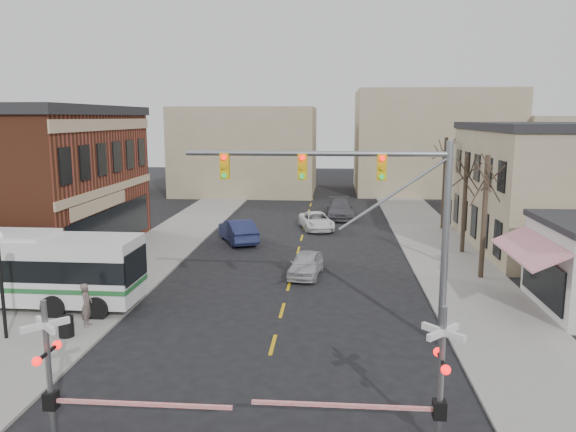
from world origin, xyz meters
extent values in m
plane|color=black|center=(0.00, 0.00, 0.00)|extent=(160.00, 160.00, 0.00)
cube|color=gray|center=(-9.50, 20.00, 0.06)|extent=(5.00, 60.00, 0.12)
cube|color=gray|center=(9.50, 20.00, 0.06)|extent=(5.00, 60.00, 0.12)
cube|color=tan|center=(-11.95, 16.00, 4.30)|extent=(0.10, 15.00, 0.50)
cube|color=tan|center=(-11.95, 16.00, 8.40)|extent=(0.10, 15.00, 0.70)
cube|color=black|center=(-11.95, 16.00, 1.80)|extent=(0.08, 13.00, 2.60)
cube|color=red|center=(11.20, 7.00, 3.00)|extent=(1.68, 6.00, 0.87)
cylinder|color=#382B21|center=(10.50, 12.00, 3.50)|extent=(0.28, 0.28, 6.75)
cylinder|color=#382B21|center=(10.80, 18.00, 3.27)|extent=(0.28, 0.28, 6.30)
cylinder|color=#382B21|center=(11.00, 26.00, 3.72)|extent=(0.28, 0.28, 7.20)
cube|color=#20622E|center=(-13.30, 5.50, 1.27)|extent=(13.29, 3.04, 0.22)
cylinder|color=black|center=(-13.30, 5.50, 0.55)|extent=(1.13, 2.88, 1.10)
cylinder|color=gray|center=(6.60, 2.60, 4.00)|extent=(0.28, 0.28, 8.00)
cylinder|color=gray|center=(1.60, 2.60, 7.50)|extent=(10.00, 0.20, 0.20)
cube|color=gold|center=(4.10, 2.60, 7.00)|extent=(0.35, 0.30, 1.00)
cube|color=gold|center=(1.10, 2.60, 7.00)|extent=(0.35, 0.30, 1.00)
cube|color=gold|center=(-1.90, 2.60, 7.00)|extent=(0.35, 0.30, 1.00)
cylinder|color=gray|center=(-5.46, -4.90, 2.00)|extent=(0.16, 0.16, 4.00)
cube|color=silver|center=(-5.46, -4.90, 3.30)|extent=(1.00, 1.00, 0.18)
cube|color=silver|center=(-5.46, -4.90, 3.30)|extent=(1.00, 1.00, 0.18)
sphere|color=#FF0C0C|center=(-5.46, -5.45, 2.50)|extent=(0.26, 0.26, 0.26)
sphere|color=#FF0C0C|center=(-5.46, -4.35, 2.50)|extent=(0.26, 0.26, 0.26)
cube|color=black|center=(-5.46, -4.90, 1.10)|extent=(0.35, 0.35, 0.50)
cube|color=#FF0C0C|center=(-2.86, -4.90, 1.10)|extent=(5.00, 0.10, 0.10)
cylinder|color=gray|center=(5.22, -4.54, 2.00)|extent=(0.16, 0.16, 4.00)
cube|color=silver|center=(5.22, -4.54, 3.30)|extent=(1.00, 1.00, 0.18)
cube|color=silver|center=(5.22, -4.54, 3.30)|extent=(1.00, 1.00, 0.18)
sphere|color=#FF0C0C|center=(5.22, -5.09, 2.50)|extent=(0.26, 0.26, 0.26)
sphere|color=#FF0C0C|center=(5.22, -3.99, 2.50)|extent=(0.26, 0.26, 0.26)
cube|color=black|center=(5.22, -4.54, 1.10)|extent=(0.35, 0.35, 0.50)
cube|color=#FF0C0C|center=(2.62, -4.54, 1.10)|extent=(5.00, 0.10, 0.10)
cylinder|color=black|center=(-10.73, 1.56, 2.12)|extent=(0.14, 0.14, 4.01)
cylinder|color=black|center=(-8.38, 1.91, 0.54)|extent=(0.60, 0.60, 0.84)
imported|color=#ACACB1|center=(0.81, 11.91, 0.69)|extent=(2.12, 4.22, 1.38)
imported|color=#1C2247|center=(-4.49, 20.16, 0.84)|extent=(3.72, 5.36, 1.68)
imported|color=white|center=(0.97, 25.36, 0.68)|extent=(3.31, 5.26, 1.36)
imported|color=#49484E|center=(2.90, 30.62, 0.81)|extent=(2.43, 5.65, 1.62)
imported|color=#62514E|center=(-8.02, 3.08, 1.06)|extent=(0.55, 0.75, 1.87)
imported|color=#383C62|center=(-10.85, 7.52, 0.96)|extent=(0.96, 1.03, 1.69)
camera|label=1|loc=(2.29, -18.78, 8.86)|focal=35.00mm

